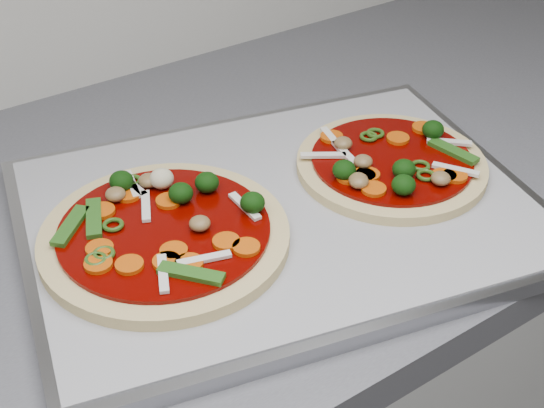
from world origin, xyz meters
TOP-DOWN VIEW (x-y plane):
  - baking_tray at (0.38, 1.22)m, footprint 0.57×0.48m
  - parchment at (0.38, 1.22)m, footprint 0.55×0.45m
  - pizza_left at (0.26, 1.23)m, footprint 0.26×0.26m
  - pizza_right at (0.51, 1.20)m, footprint 0.23×0.23m

SIDE VIEW (x-z plane):
  - baking_tray at x=0.38m, z-range 0.90..0.92m
  - parchment at x=0.38m, z-range 0.92..0.92m
  - pizza_right at x=0.51m, z-range 0.91..0.95m
  - pizza_left at x=0.26m, z-range 0.91..0.95m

